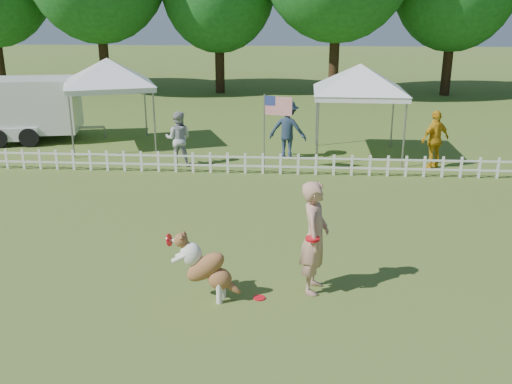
# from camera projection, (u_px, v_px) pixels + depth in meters

# --- Properties ---
(ground) EXTENTS (120.00, 120.00, 0.00)m
(ground) POSITION_uv_depth(u_px,v_px,m) (223.00, 290.00, 9.60)
(ground) COLOR #46621E
(ground) RESTS_ON ground
(picket_fence) EXTENTS (22.00, 0.08, 0.60)m
(picket_fence) POSITION_uv_depth(u_px,v_px,m) (254.00, 163.00, 16.13)
(picket_fence) COLOR white
(picket_fence) RESTS_ON ground
(handler) EXTENTS (0.57, 0.76, 1.91)m
(handler) POSITION_uv_depth(u_px,v_px,m) (315.00, 237.00, 9.32)
(handler) COLOR tan
(handler) RESTS_ON ground
(dog) EXTENTS (1.13, 0.52, 1.12)m
(dog) POSITION_uv_depth(u_px,v_px,m) (207.00, 267.00, 9.16)
(dog) COLOR brown
(dog) RESTS_ON ground
(frisbee_on_turf) EXTENTS (0.26, 0.26, 0.02)m
(frisbee_on_turf) POSITION_uv_depth(u_px,v_px,m) (259.00, 298.00, 9.33)
(frisbee_on_turf) COLOR red
(frisbee_on_turf) RESTS_ON ground
(canopy_tent_left) EXTENTS (3.59, 3.59, 2.87)m
(canopy_tent_left) POSITION_uv_depth(u_px,v_px,m) (110.00, 104.00, 18.98)
(canopy_tent_left) COLOR white
(canopy_tent_left) RESTS_ON ground
(canopy_tent_right) EXTENTS (2.78, 2.78, 2.82)m
(canopy_tent_right) POSITION_uv_depth(u_px,v_px,m) (358.00, 112.00, 17.71)
(canopy_tent_right) COLOR white
(canopy_tent_right) RESTS_ON ground
(cargo_trailer) EXTENTS (5.38, 3.21, 2.21)m
(cargo_trailer) POSITION_uv_depth(u_px,v_px,m) (18.00, 109.00, 19.83)
(cargo_trailer) COLOR silver
(cargo_trailer) RESTS_ON ground
(flag_pole) EXTENTS (0.85, 0.32, 2.23)m
(flag_pole) POSITION_uv_depth(u_px,v_px,m) (264.00, 133.00, 16.10)
(flag_pole) COLOR gray
(flag_pole) RESTS_ON ground
(spectator_a) EXTENTS (0.79, 0.62, 1.62)m
(spectator_a) POSITION_uv_depth(u_px,v_px,m) (178.00, 139.00, 16.84)
(spectator_a) COLOR #AAABB0
(spectator_a) RESTS_ON ground
(spectator_b) EXTENTS (1.28, 0.90, 1.81)m
(spectator_b) POSITION_uv_depth(u_px,v_px,m) (288.00, 129.00, 17.61)
(spectator_b) COLOR #223148
(spectator_b) RESTS_ON ground
(spectator_c) EXTENTS (1.06, 0.87, 1.70)m
(spectator_c) POSITION_uv_depth(u_px,v_px,m) (435.00, 139.00, 16.57)
(spectator_c) COLOR gold
(spectator_c) RESTS_ON ground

